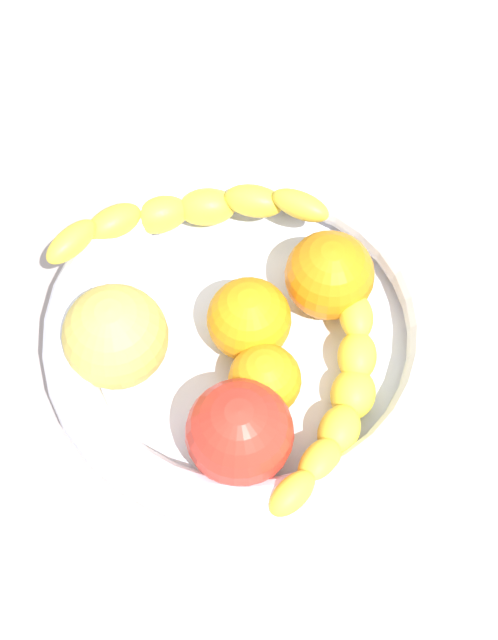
{
  "coord_description": "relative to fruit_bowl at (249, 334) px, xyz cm",
  "views": [
    {
      "loc": [
        25.69,
        18.22,
        63.9
      ],
      "look_at": [
        0.0,
        0.0,
        7.97
      ],
      "focal_mm": 49.73,
      "sensor_mm": 36.0,
      "label": 1
    }
  ],
  "objects": [
    {
      "name": "banana_draped_left",
      "position": [
        -4.82,
        -9.59,
        2.15
      ],
      "size": [
        16.5,
        15.82,
        4.79
      ],
      "color": "yellow",
      "rests_on": "fruit_bowl"
    },
    {
      "name": "fruit_bowl",
      "position": [
        0.0,
        0.0,
        0.0
      ],
      "size": [
        30.37,
        30.37,
        5.49
      ],
      "color": "white",
      "rests_on": "kitchen_counter"
    },
    {
      "name": "apple_yellow",
      "position": [
        6.93,
        -6.67,
        2.9
      ],
      "size": [
        7.56,
        7.56,
        7.56
      ],
      "primitive_type": "sphere",
      "color": "#E0C254",
      "rests_on": "fruit_bowl"
    },
    {
      "name": "orange_mid_right",
      "position": [
        3.13,
        3.58,
        1.73
      ],
      "size": [
        5.21,
        5.21,
        5.21
      ],
      "primitive_type": "sphere",
      "color": "orange",
      "rests_on": "fruit_bowl"
    },
    {
      "name": "tomato_red",
      "position": [
        7.75,
        4.72,
        2.79
      ],
      "size": [
        7.35,
        7.35,
        7.35
      ],
      "primitive_type": "sphere",
      "color": "red",
      "rests_on": "fruit_bowl"
    },
    {
      "name": "banana_draped_right",
      "position": [
        0.53,
        8.35,
        1.57
      ],
      "size": [
        20.23,
        9.64,
        4.46
      ],
      "color": "yellow",
      "rests_on": "fruit_bowl"
    },
    {
      "name": "orange_front",
      "position": [
        -0.32,
        0.37,
        2.21
      ],
      "size": [
        6.18,
        6.18,
        6.18
      ],
      "primitive_type": "sphere",
      "color": "orange",
      "rests_on": "fruit_bowl"
    },
    {
      "name": "orange_mid_left",
      "position": [
        -6.4,
        2.78,
        2.47
      ],
      "size": [
        6.71,
        6.71,
        6.71
      ],
      "primitive_type": "sphere",
      "color": "orange",
      "rests_on": "fruit_bowl"
    },
    {
      "name": "kitchen_counter",
      "position": [
        0.0,
        0.0,
        -4.35
      ],
      "size": [
        120.0,
        120.0,
        3.0
      ],
      "primitive_type": "cube",
      "color": "#9F918D",
      "rests_on": "ground"
    }
  ]
}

